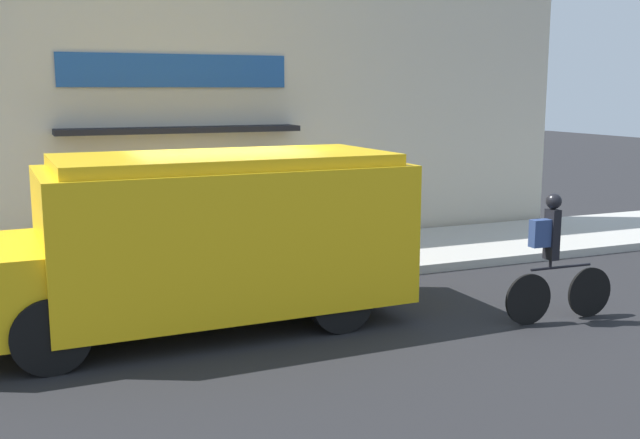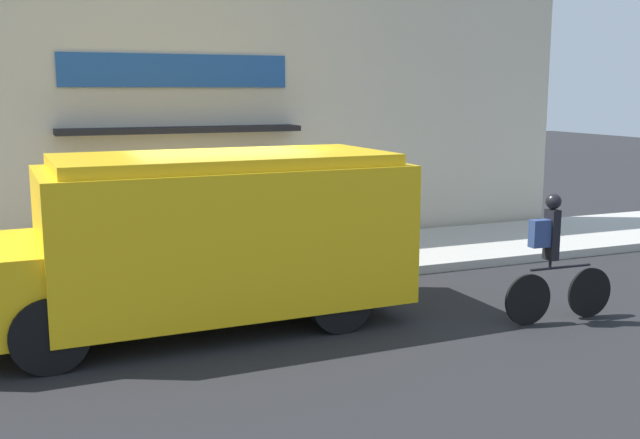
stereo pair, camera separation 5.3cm
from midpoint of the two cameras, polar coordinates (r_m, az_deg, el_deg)
The scene contains 6 objects.
ground_plane at distance 11.41m, azimuth -7.31°, elevation -5.79°, with size 70.00×70.00×0.00m, color #232326.
sidewalk at distance 12.78m, azimuth -9.08°, elevation -3.78°, with size 28.00×2.96×0.15m.
storefront at distance 14.10m, azimuth -11.06°, elevation 9.37°, with size 16.87×0.79×5.98m.
school_bus at distance 9.74m, azimuth -8.73°, elevation -1.33°, with size 5.71×2.65×2.25m.
cyclist at distance 10.36m, azimuth 17.52°, elevation -3.09°, with size 1.69×0.21×1.74m.
trash_bin at distance 13.37m, azimuth -16.81°, elevation -1.00°, with size 0.59×0.59×0.98m.
Camera 2 is at (-2.82, -10.62, 3.07)m, focal length 42.00 mm.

